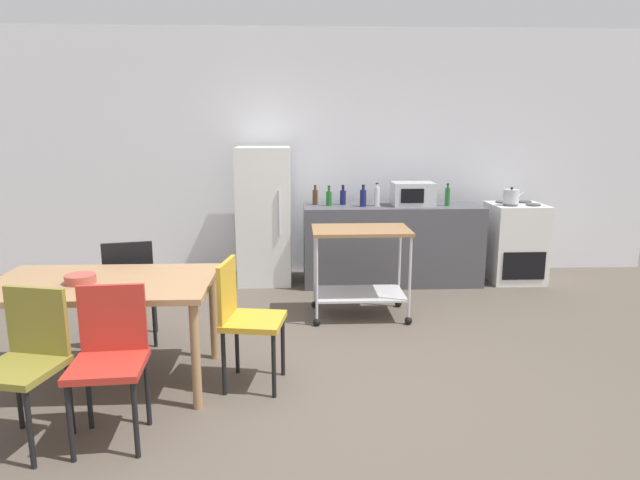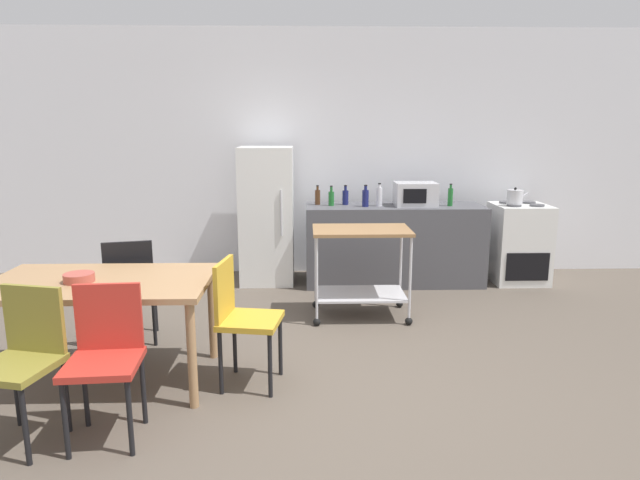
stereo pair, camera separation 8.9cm
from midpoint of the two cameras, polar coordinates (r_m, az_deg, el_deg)
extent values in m
plane|color=brown|center=(3.96, 0.87, -15.07)|extent=(12.00, 12.00, 0.00)
cube|color=white|center=(6.74, -0.23, 8.94)|extent=(8.40, 0.12, 2.90)
cube|color=#4C4C51|center=(6.36, 8.03, -0.45)|extent=(2.00, 0.64, 0.90)
cube|color=#A37A51|center=(4.07, -21.22, -4.11)|extent=(1.50, 0.90, 0.04)
cylinder|color=#A37A51|center=(3.66, -12.41, -11.59)|extent=(0.06, 0.06, 0.71)
cylinder|color=#A37A51|center=(4.79, -27.18, -6.99)|extent=(0.06, 0.06, 0.71)
cylinder|color=#A37A51|center=(4.37, -10.51, -7.55)|extent=(0.06, 0.06, 0.71)
cube|color=#B72D23|center=(3.39, -20.82, -11.93)|extent=(0.43, 0.43, 0.04)
cube|color=#B72D23|center=(3.48, -20.32, -7.42)|extent=(0.38, 0.06, 0.40)
cylinder|color=black|center=(3.40, -24.15, -16.73)|extent=(0.03, 0.03, 0.45)
cylinder|color=black|center=(3.31, -18.31, -17.08)|extent=(0.03, 0.03, 0.45)
cylinder|color=black|center=(3.69, -22.46, -14.28)|extent=(0.03, 0.03, 0.45)
cylinder|color=black|center=(3.60, -17.11, -14.51)|extent=(0.03, 0.03, 0.45)
cube|color=olive|center=(3.55, -28.32, -11.52)|extent=(0.48, 0.48, 0.04)
cube|color=olive|center=(3.61, -26.84, -7.29)|extent=(0.38, 0.12, 0.40)
cylinder|color=black|center=(3.43, -27.51, -16.76)|extent=(0.03, 0.03, 0.45)
cylinder|color=black|center=(3.87, -28.31, -13.57)|extent=(0.03, 0.03, 0.45)
cylinder|color=black|center=(3.67, -24.09, -14.55)|extent=(0.03, 0.03, 0.45)
cube|color=gold|center=(3.86, -6.52, -8.29)|extent=(0.46, 0.46, 0.04)
cube|color=gold|center=(3.83, -9.22, -5.02)|extent=(0.09, 0.38, 0.40)
cylinder|color=black|center=(3.76, -4.49, -12.82)|extent=(0.03, 0.03, 0.45)
cylinder|color=black|center=(4.07, -3.49, -10.85)|extent=(0.03, 0.03, 0.45)
cylinder|color=black|center=(3.84, -9.58, -12.41)|extent=(0.03, 0.03, 0.45)
cylinder|color=black|center=(4.14, -8.19, -10.53)|extent=(0.03, 0.03, 0.45)
cube|color=black|center=(4.85, -18.39, -4.60)|extent=(0.48, 0.48, 0.04)
cube|color=black|center=(4.62, -18.70, -2.60)|extent=(0.38, 0.12, 0.40)
cylinder|color=black|center=(5.08, -16.17, -6.63)|extent=(0.03, 0.03, 0.45)
cylinder|color=black|center=(5.10, -20.01, -6.80)|extent=(0.03, 0.03, 0.45)
cylinder|color=black|center=(4.75, -16.26, -7.90)|extent=(0.03, 0.03, 0.45)
cylinder|color=black|center=(4.78, -20.37, -8.07)|extent=(0.03, 0.03, 0.45)
cube|color=white|center=(6.77, 20.19, -0.32)|extent=(0.60, 0.60, 0.90)
cube|color=black|center=(6.54, 21.04, -2.62)|extent=(0.48, 0.01, 0.32)
cylinder|color=#47474C|center=(6.54, 19.80, 3.39)|extent=(0.16, 0.16, 0.02)
cylinder|color=#47474C|center=(6.64, 21.90, 3.35)|extent=(0.16, 0.16, 0.02)
cylinder|color=#47474C|center=(6.76, 19.07, 3.70)|extent=(0.16, 0.16, 0.02)
cylinder|color=#47474C|center=(6.86, 21.11, 3.66)|extent=(0.16, 0.16, 0.02)
cube|color=white|center=(6.32, -5.12, 2.54)|extent=(0.60, 0.60, 1.55)
cylinder|color=silver|center=(5.99, -3.59, 2.80)|extent=(0.02, 0.02, 0.50)
cube|color=olive|center=(5.11, 4.81, 1.01)|extent=(0.90, 0.56, 0.03)
cube|color=silver|center=(5.26, 4.70, -5.58)|extent=(0.83, 0.52, 0.02)
cylinder|color=silver|center=(4.93, 0.18, -3.96)|extent=(0.02, 0.02, 0.76)
sphere|color=black|center=(5.06, 0.18, -8.49)|extent=(0.07, 0.07, 0.07)
cylinder|color=silver|center=(5.02, 9.83, -3.83)|extent=(0.02, 0.02, 0.76)
sphere|color=black|center=(5.15, 9.66, -8.28)|extent=(0.07, 0.07, 0.07)
cylinder|color=silver|center=(5.41, 0.03, -2.52)|extent=(0.02, 0.02, 0.76)
sphere|color=black|center=(5.53, 0.03, -6.68)|extent=(0.07, 0.07, 0.07)
cylinder|color=silver|center=(5.50, 8.82, -2.43)|extent=(0.02, 0.02, 0.76)
sphere|color=black|center=(5.61, 8.68, -6.54)|extent=(0.07, 0.07, 0.07)
cylinder|color=#4C2D19|center=(6.27, 0.15, 4.43)|extent=(0.06, 0.06, 0.17)
cylinder|color=#4C2D19|center=(6.26, 0.15, 5.39)|extent=(0.03, 0.03, 0.04)
cylinder|color=black|center=(6.26, 0.15, 5.64)|extent=(0.03, 0.03, 0.01)
cylinder|color=#1E6628|center=(6.20, 1.58, 4.29)|extent=(0.06, 0.06, 0.16)
cylinder|color=#1E6628|center=(6.18, 1.59, 5.27)|extent=(0.03, 0.03, 0.06)
cylinder|color=black|center=(6.18, 1.59, 5.58)|extent=(0.03, 0.03, 0.01)
cylinder|color=navy|center=(6.28, 3.05, 4.40)|extent=(0.07, 0.07, 0.16)
cylinder|color=navy|center=(6.26, 3.06, 5.36)|extent=(0.03, 0.03, 0.05)
cylinder|color=black|center=(6.26, 3.06, 5.64)|extent=(0.03, 0.03, 0.01)
cylinder|color=navy|center=(6.14, 5.14, 4.31)|extent=(0.07, 0.07, 0.18)
cylinder|color=navy|center=(6.13, 5.16, 5.38)|extent=(0.03, 0.03, 0.05)
cylinder|color=black|center=(6.12, 5.16, 5.65)|extent=(0.04, 0.04, 0.01)
cylinder|color=silver|center=(6.19, 6.56, 4.46)|extent=(0.06, 0.06, 0.21)
cylinder|color=silver|center=(6.18, 6.59, 5.59)|extent=(0.03, 0.03, 0.04)
cylinder|color=black|center=(6.17, 6.60, 5.81)|extent=(0.03, 0.03, 0.01)
cube|color=silver|center=(6.28, 10.24, 4.69)|extent=(0.46, 0.34, 0.26)
cube|color=black|center=(6.11, 10.20, 4.49)|extent=(0.25, 0.01, 0.16)
cylinder|color=#1E6628|center=(6.35, 13.72, 4.32)|extent=(0.06, 0.06, 0.20)
cylinder|color=#1E6628|center=(6.33, 13.77, 5.39)|extent=(0.03, 0.03, 0.04)
cylinder|color=black|center=(6.33, 13.78, 5.62)|extent=(0.03, 0.03, 0.01)
cylinder|color=#B24C3F|center=(4.05, -23.08, -3.60)|extent=(0.20, 0.20, 0.06)
cylinder|color=silver|center=(6.55, 19.88, 4.19)|extent=(0.17, 0.17, 0.16)
sphere|color=black|center=(6.54, 19.93, 5.02)|extent=(0.03, 0.03, 0.03)
cylinder|color=silver|center=(6.59, 20.82, 4.38)|extent=(0.08, 0.02, 0.07)
camera|label=1|loc=(0.04, -89.47, 0.11)|focal=30.94mm
camera|label=2|loc=(0.04, 90.53, -0.11)|focal=30.94mm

